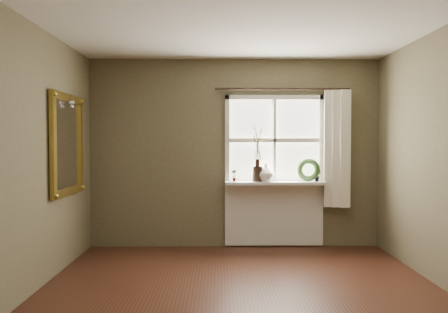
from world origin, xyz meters
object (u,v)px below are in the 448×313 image
cream_vase (266,173)px  wreath (308,172)px  dark_jug (257,174)px  gilt_mirror (67,144)px

cream_vase → wreath: 0.59m
dark_jug → wreath: wreath is taller
wreath → gilt_mirror: (-2.98, -0.90, 0.39)m
cream_vase → gilt_mirror: (-2.39, -0.86, 0.39)m
dark_jug → gilt_mirror: gilt_mirror is taller
cream_vase → gilt_mirror: size_ratio=0.20×
dark_jug → wreath: bearing=3.3°
wreath → gilt_mirror: bearing=-138.8°
cream_vase → wreath: wreath is taller
cream_vase → gilt_mirror: bearing=-160.1°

